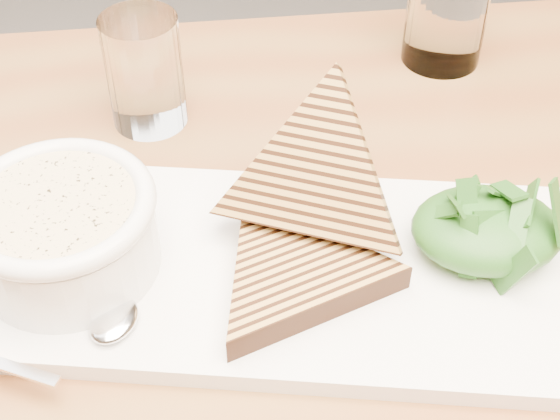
{
  "coord_description": "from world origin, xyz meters",
  "views": [
    {
      "loc": [
        -0.01,
        -0.38,
        1.16
      ],
      "look_at": [
        -0.0,
        0.02,
        0.77
      ],
      "focal_mm": 50.0,
      "sensor_mm": 36.0,
      "label": 1
    }
  ],
  "objects_px": {
    "table_top": "(243,308)",
    "glass_near": "(145,72)",
    "platter": "(281,270)",
    "soup_bowl": "(65,238)",
    "glass_far": "(448,5)"
  },
  "relations": [
    {
      "from": "table_top",
      "to": "glass_near",
      "type": "relative_size",
      "value": 11.19
    },
    {
      "from": "platter",
      "to": "table_top",
      "type": "bearing_deg",
      "value": -157.21
    },
    {
      "from": "table_top",
      "to": "platter",
      "type": "distance_m",
      "value": 0.04
    },
    {
      "from": "soup_bowl",
      "to": "glass_far",
      "type": "xyz_separation_m",
      "value": [
        0.32,
        0.29,
        0.02
      ]
    },
    {
      "from": "platter",
      "to": "glass_near",
      "type": "bearing_deg",
      "value": 120.26
    },
    {
      "from": "table_top",
      "to": "glass_far",
      "type": "xyz_separation_m",
      "value": [
        0.2,
        0.3,
        0.08
      ]
    },
    {
      "from": "table_top",
      "to": "glass_near",
      "type": "bearing_deg",
      "value": 112.55
    },
    {
      "from": "platter",
      "to": "soup_bowl",
      "type": "height_order",
      "value": "soup_bowl"
    },
    {
      "from": "platter",
      "to": "glass_near",
      "type": "distance_m",
      "value": 0.23
    },
    {
      "from": "platter",
      "to": "soup_bowl",
      "type": "relative_size",
      "value": 3.41
    },
    {
      "from": "table_top",
      "to": "soup_bowl",
      "type": "bearing_deg",
      "value": 172.87
    },
    {
      "from": "table_top",
      "to": "glass_far",
      "type": "distance_m",
      "value": 0.37
    },
    {
      "from": "platter",
      "to": "glass_far",
      "type": "height_order",
      "value": "glass_far"
    },
    {
      "from": "glass_far",
      "to": "table_top",
      "type": "bearing_deg",
      "value": -122.89
    },
    {
      "from": "platter",
      "to": "glass_far",
      "type": "distance_m",
      "value": 0.34
    }
  ]
}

